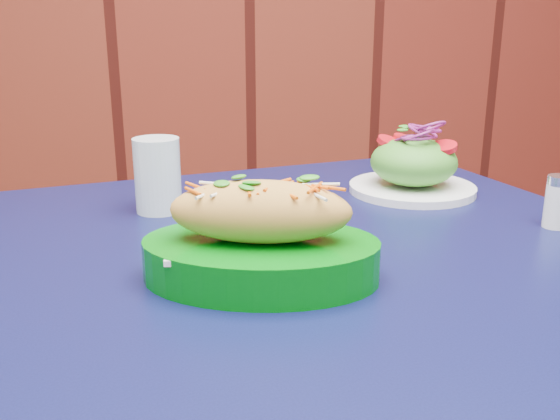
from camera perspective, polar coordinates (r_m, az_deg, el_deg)
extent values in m
cube|color=black|center=(0.79, 4.35, -3.71)|extent=(0.94, 0.94, 0.03)
cylinder|color=black|center=(1.19, -18.89, -17.37)|extent=(0.04, 0.04, 0.72)
cylinder|color=black|center=(1.36, 10.64, -12.08)|extent=(0.04, 0.04, 0.72)
cylinder|color=white|center=(1.51, 23.60, -17.20)|extent=(0.03, 0.03, 0.41)
cube|color=white|center=(0.65, -1.77, -3.12)|extent=(0.20, 0.13, 0.01)
ellipsoid|color=gold|center=(0.64, -1.80, -0.13)|extent=(0.20, 0.12, 0.07)
cylinder|color=white|center=(1.02, 11.97, 1.95)|extent=(0.20, 0.20, 0.01)
ellipsoid|color=#4C992D|center=(1.01, 12.12, 4.33)|extent=(0.14, 0.14, 0.08)
cylinder|color=red|center=(0.99, 14.78, 5.86)|extent=(0.04, 0.04, 0.01)
cylinder|color=red|center=(1.02, 9.98, 6.41)|extent=(0.04, 0.04, 0.01)
cylinder|color=red|center=(1.04, 11.37, 6.57)|extent=(0.04, 0.04, 0.01)
torus|color=#861D6C|center=(1.00, 12.27, 6.70)|extent=(0.05, 0.05, 0.00)
torus|color=#861D6C|center=(1.00, 12.29, 6.93)|extent=(0.05, 0.05, 0.00)
torus|color=#861D6C|center=(1.00, 12.30, 7.15)|extent=(0.05, 0.05, 0.00)
torus|color=#861D6C|center=(1.00, 12.31, 7.38)|extent=(0.05, 0.05, 0.00)
torus|color=#861D6C|center=(1.00, 12.33, 7.60)|extent=(0.05, 0.05, 0.00)
torus|color=#861D6C|center=(1.00, 12.34, 7.83)|extent=(0.05, 0.05, 0.00)
cylinder|color=silver|center=(0.90, -11.13, 3.14)|extent=(0.07, 0.07, 0.11)
cylinder|color=white|center=(0.90, 23.97, 0.32)|extent=(0.03, 0.03, 0.06)
cylinder|color=silver|center=(0.89, 24.24, 2.49)|extent=(0.03, 0.03, 0.01)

